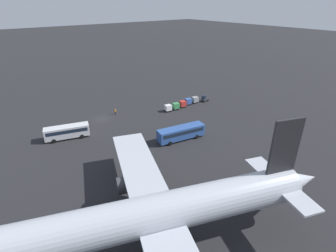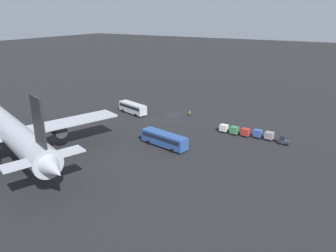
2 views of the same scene
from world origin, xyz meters
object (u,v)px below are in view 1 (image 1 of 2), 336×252
object	(u,v)px
shuttle_bus_near	(67,131)
worker_person	(115,112)
cargo_cart_white	(168,108)
airplane	(145,217)
cargo_cart_red	(183,104)
cargo_cart_green	(176,106)
baggage_tug	(204,99)
cargo_cart_blue	(188,101)
cargo_cart_grey	(195,99)
shuttle_bus_far	(181,132)

from	to	relation	value
shuttle_bus_near	worker_person	xyz separation A→B (m)	(-16.32, -6.36, -1.07)
cargo_cart_white	airplane	bearing A→B (deg)	49.18
cargo_cart_red	worker_person	bearing A→B (deg)	-22.05
shuttle_bus_near	cargo_cart_white	world-z (taller)	shuttle_bus_near
worker_person	cargo_cart_green	distance (m)	18.63
cargo_cart_green	airplane	bearing A→B (deg)	46.59
baggage_tug	worker_person	distance (m)	30.13
cargo_cart_blue	cargo_cart_green	xyz separation A→B (m)	(5.76, 0.77, 0.00)
cargo_cart_grey	cargo_cart_green	world-z (taller)	same
cargo_cart_green	worker_person	bearing A→B (deg)	-25.73
baggage_tug	worker_person	size ratio (longest dim) A/B	1.43
cargo_cart_blue	cargo_cart_green	world-z (taller)	same
cargo_cart_white	shuttle_bus_far	bearing A→B (deg)	62.49
shuttle_bus_near	shuttle_bus_far	distance (m)	28.02
cargo_cart_blue	cargo_cart_white	size ratio (longest dim) A/B	1.00
cargo_cart_grey	cargo_cart_red	bearing A→B (deg)	4.85
cargo_cart_red	cargo_cart_white	bearing A→B (deg)	-1.18
shuttle_bus_near	cargo_cart_grey	bearing A→B (deg)	-165.43
cargo_cart_grey	airplane	bearing A→B (deg)	40.84
cargo_cart_red	cargo_cart_white	xyz separation A→B (m)	(5.76, -0.12, 0.00)
shuttle_bus_near	cargo_cart_grey	xyz separation A→B (m)	(-41.74, 1.11, -0.74)
cargo_cart_blue	cargo_cart_green	size ratio (longest dim) A/B	1.00
worker_person	cargo_cart_grey	world-z (taller)	cargo_cart_grey
shuttle_bus_far	baggage_tug	distance (m)	28.09
worker_person	cargo_cart_green	xyz separation A→B (m)	(-16.78, 8.09, 0.32)
shuttle_bus_far	worker_person	size ratio (longest dim) A/B	7.08
airplane	shuttle_bus_near	distance (m)	39.64
cargo_cart_blue	cargo_cart_red	size ratio (longest dim) A/B	1.00
cargo_cart_white	shuttle_bus_near	bearing A→B (deg)	-2.80
cargo_cart_grey	cargo_cart_white	distance (m)	11.52
worker_person	cargo_cart_white	world-z (taller)	cargo_cart_white
cargo_cart_green	cargo_cart_white	size ratio (longest dim) A/B	1.00
shuttle_bus_far	baggage_tug	bearing A→B (deg)	-135.73
airplane	cargo_cart_grey	world-z (taller)	airplane
shuttle_bus_far	cargo_cart_red	world-z (taller)	shuttle_bus_far
shuttle_bus_near	cargo_cart_grey	distance (m)	41.76
worker_person	cargo_cart_grey	distance (m)	26.50
cargo_cart_green	cargo_cart_white	bearing A→B (deg)	-4.87
airplane	cargo_cart_blue	world-z (taller)	airplane
airplane	shuttle_bus_far	bearing A→B (deg)	-118.31
airplane	baggage_tug	distance (m)	60.83
worker_person	shuttle_bus_near	bearing A→B (deg)	21.29
cargo_cart_grey	cargo_cart_white	bearing A→B (deg)	1.84
baggage_tug	worker_person	bearing A→B (deg)	-20.24
shuttle_bus_near	shuttle_bus_far	world-z (taller)	shuttle_bus_far
shuttle_bus_near	cargo_cart_red	xyz separation A→B (m)	(-35.98, 1.60, -0.74)
shuttle_bus_far	cargo_cart_white	distance (m)	18.09
baggage_tug	cargo_cart_blue	distance (m)	6.50
baggage_tug	cargo_cart_green	xyz separation A→B (m)	(12.17, -0.27, 0.25)
airplane	baggage_tug	bearing A→B (deg)	-122.16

